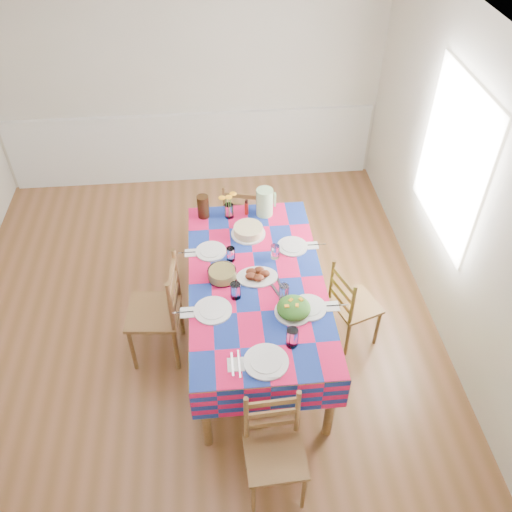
{
  "coord_description": "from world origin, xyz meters",
  "views": [
    {
      "loc": [
        0.23,
        -3.42,
        3.93
      ],
      "look_at": [
        0.54,
        -0.16,
        0.98
      ],
      "focal_mm": 38.0,
      "sensor_mm": 36.0,
      "label": 1
    }
  ],
  "objects": [
    {
      "name": "room",
      "position": [
        0.0,
        0.0,
        1.35
      ],
      "size": [
        4.58,
        5.08,
        2.78
      ],
      "color": "brown",
      "rests_on": "ground"
    },
    {
      "name": "green_pitcher",
      "position": [
        0.7,
        0.62,
        0.94
      ],
      "size": [
        0.16,
        0.16,
        0.27
      ],
      "primitive_type": "cylinder",
      "color": "#B4E9A4",
      "rests_on": "dining_table"
    },
    {
      "name": "serving_utensils",
      "position": [
        0.69,
        -0.36,
        0.81
      ],
      "size": [
        0.16,
        0.35,
        0.01
      ],
      "color": "black",
      "rests_on": "dining_table"
    },
    {
      "name": "setting_near_head",
      "position": [
        0.59,
        -1.05,
        0.84
      ],
      "size": [
        0.52,
        0.35,
        0.16
      ],
      "color": "white",
      "rests_on": "dining_table"
    },
    {
      "name": "chair_near",
      "position": [
        0.53,
        -1.58,
        0.45
      ],
      "size": [
        0.42,
        0.41,
        0.92
      ],
      "rotation": [
        0.0,
        0.0,
        0.04
      ],
      "color": "brown",
      "rests_on": "room"
    },
    {
      "name": "chair_left",
      "position": [
        -0.29,
        -0.27,
        0.51
      ],
      "size": [
        0.48,
        0.5,
        1.04
      ],
      "rotation": [
        0.0,
        0.0,
        -1.67
      ],
      "color": "brown",
      "rests_on": "room"
    },
    {
      "name": "chair_right",
      "position": [
        1.37,
        -0.28,
        0.43
      ],
      "size": [
        0.47,
        0.48,
        0.87
      ],
      "rotation": [
        0.0,
        0.0,
        1.91
      ],
      "color": "brown",
      "rests_on": "room"
    },
    {
      "name": "chair_far",
      "position": [
        0.52,
        1.05,
        0.44
      ],
      "size": [
        0.48,
        0.46,
        0.89
      ],
      "rotation": [
        0.0,
        0.0,
        2.88
      ],
      "color": "brown",
      "rests_on": "room"
    },
    {
      "name": "dining_table",
      "position": [
        0.54,
        -0.27,
        0.72
      ],
      "size": [
        1.12,
        2.08,
        0.81
      ],
      "color": "brown",
      "rests_on": "room"
    },
    {
      "name": "hot_sauce",
      "position": [
        0.53,
        0.63,
        0.89
      ],
      "size": [
        0.04,
        0.04,
        0.16
      ],
      "primitive_type": "cylinder",
      "color": "red",
      "rests_on": "dining_table"
    },
    {
      "name": "name_card",
      "position": [
        0.56,
        -1.23,
        0.82
      ],
      "size": [
        0.1,
        0.03,
        0.02
      ],
      "primitive_type": "cube",
      "color": "white",
      "rests_on": "dining_table"
    },
    {
      "name": "setting_left_near",
      "position": [
        0.23,
        -0.53,
        0.84
      ],
      "size": [
        0.54,
        0.32,
        0.14
      ],
      "rotation": [
        0.0,
        0.0,
        1.57
      ],
      "color": "white",
      "rests_on": "dining_table"
    },
    {
      "name": "wainscot",
      "position": [
        0.0,
        2.48,
        0.49
      ],
      "size": [
        4.41,
        0.06,
        0.92
      ],
      "color": "silver",
      "rests_on": "room"
    },
    {
      "name": "pasta_bowl",
      "position": [
        0.26,
        -0.21,
        0.85
      ],
      "size": [
        0.24,
        0.24,
        0.09
      ],
      "color": "white",
      "rests_on": "dining_table"
    },
    {
      "name": "cake",
      "position": [
        0.52,
        0.33,
        0.85
      ],
      "size": [
        0.31,
        0.31,
        0.09
      ],
      "color": "white",
      "rests_on": "dining_table"
    },
    {
      "name": "setting_left_far",
      "position": [
        0.23,
        0.08,
        0.84
      ],
      "size": [
        0.49,
        0.29,
        0.13
      ],
      "rotation": [
        0.0,
        0.0,
        1.57
      ],
      "color": "white",
      "rests_on": "dining_table"
    },
    {
      "name": "setting_right_near",
      "position": [
        0.85,
        -0.57,
        0.84
      ],
      "size": [
        0.53,
        0.31,
        0.14
      ],
      "rotation": [
        0.0,
        0.0,
        -1.57
      ],
      "color": "white",
      "rests_on": "dining_table"
    },
    {
      "name": "setting_right_far",
      "position": [
        0.83,
        0.07,
        0.84
      ],
      "size": [
        0.51,
        0.29,
        0.13
      ],
      "rotation": [
        0.0,
        0.0,
        -1.57
      ],
      "color": "white",
      "rests_on": "dining_table"
    },
    {
      "name": "salad_platter",
      "position": [
        0.78,
        -0.65,
        0.86
      ],
      "size": [
        0.29,
        0.29,
        0.12
      ],
      "color": "white",
      "rests_on": "dining_table"
    },
    {
      "name": "window_right",
      "position": [
        2.23,
        0.3,
        1.5
      ],
      "size": [
        0.0,
        1.4,
        1.4
      ],
      "primitive_type": "plane",
      "rotation": [
        0.0,
        -1.57,
        0.0
      ],
      "color": "white",
      "rests_on": "room"
    },
    {
      "name": "tea_pitcher",
      "position": [
        0.13,
        0.63,
        0.92
      ],
      "size": [
        0.11,
        0.11,
        0.22
      ],
      "primitive_type": "cylinder",
      "color": "black",
      "rests_on": "dining_table"
    },
    {
      "name": "flower_vase",
      "position": [
        0.36,
        0.6,
        0.92
      ],
      "size": [
        0.17,
        0.14,
        0.27
      ],
      "color": "white",
      "rests_on": "dining_table"
    },
    {
      "name": "meat_platter",
      "position": [
        0.54,
        -0.24,
        0.84
      ],
      "size": [
        0.34,
        0.25,
        0.07
      ],
      "color": "white",
      "rests_on": "dining_table"
    }
  ]
}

